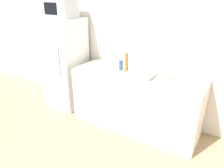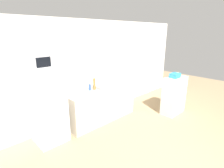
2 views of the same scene
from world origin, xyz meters
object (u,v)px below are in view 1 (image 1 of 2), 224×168
Objects in this scene: microwave at (61,8)px; bottle_tall at (126,63)px; paper_towel_roll at (165,73)px; bottle_short at (121,65)px; refrigerator at (66,64)px.

bottle_tall is (1.24, -0.01, -0.72)m from microwave.
microwave reaches higher than paper_towel_roll.
bottle_short is at bearing 176.12° from paper_towel_roll.
bottle_tall is at bearing -0.29° from microwave.
refrigerator is 7.25× the size of paper_towel_roll.
bottle_tall reaches higher than bottle_short.
bottle_tall is at bearing -20.73° from bottle_short.
bottle_short is at bearing 159.27° from bottle_tall.
microwave is 1.38m from bottle_short.
paper_towel_roll is (1.84, -0.01, -0.76)m from microwave.
microwave is 1.44m from bottle_tall.
refrigerator is at bearing -178.18° from bottle_short.
bottle_tall is 1.87× the size of bottle_short.
paper_towel_roll is (1.84, -0.01, 0.19)m from refrigerator.
microwave is at bearing 179.71° from bottle_tall.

